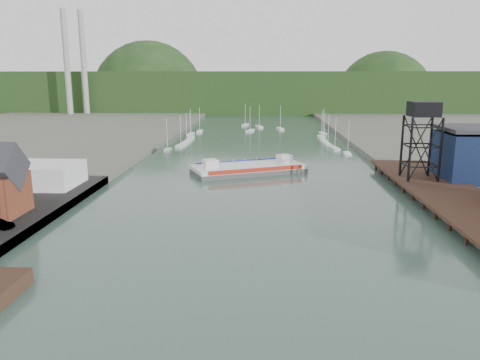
{
  "coord_description": "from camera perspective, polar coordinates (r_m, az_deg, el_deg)",
  "views": [
    {
      "loc": [
        2.1,
        -39.82,
        23.21
      ],
      "look_at": [
        -2.02,
        46.36,
        4.0
      ],
      "focal_mm": 35.0,
      "sensor_mm": 36.0,
      "label": 1
    }
  ],
  "objects": [
    {
      "name": "east_pier",
      "position": [
        94.16,
        24.42,
        -1.68
      ],
      "size": [
        14.0,
        70.0,
        2.45
      ],
      "color": "black",
      "rests_on": "ground"
    },
    {
      "name": "smokestacks",
      "position": [
        293.07,
        -19.44,
        13.19
      ],
      "size": [
        11.2,
        8.2,
        60.0
      ],
      "color": "#999994",
      "rests_on": "ground"
    },
    {
      "name": "marina_sailboats",
      "position": [
        179.76,
        2.08,
        5.24
      ],
      "size": [
        57.71,
        92.65,
        0.9
      ],
      "color": "silver",
      "rests_on": "ground"
    },
    {
      "name": "white_shed",
      "position": [
        102.8,
        -23.97,
        0.6
      ],
      "size": [
        18.0,
        12.0,
        4.5
      ],
      "primitive_type": "cube",
      "color": "silver",
      "rests_on": "west_quay"
    },
    {
      "name": "ground",
      "position": [
        46.14,
        -0.25,
        -17.65
      ],
      "size": [
        600.0,
        600.0,
        0.0
      ],
      "primitive_type": "plane",
      "color": "#294136",
      "rests_on": "ground"
    },
    {
      "name": "lift_tower",
      "position": [
        103.48,
        21.46,
        7.5
      ],
      "size": [
        6.5,
        6.5,
        16.0
      ],
      "color": "black",
      "rests_on": "east_pier"
    },
    {
      "name": "distant_hills",
      "position": [
        341.47,
        1.75,
        10.39
      ],
      "size": [
        500.0,
        120.0,
        80.0
      ],
      "color": "black",
      "rests_on": "ground"
    },
    {
      "name": "chain_ferry",
      "position": [
        114.61,
        1.04,
        1.43
      ],
      "size": [
        29.09,
        20.67,
        3.89
      ],
      "rotation": [
        0.0,
        0.0,
        0.41
      ],
      "color": "#4B4B4D",
      "rests_on": "ground"
    }
  ]
}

